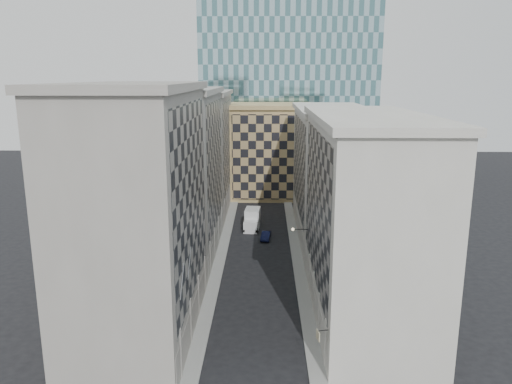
# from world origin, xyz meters

# --- Properties ---
(sidewalk_west) EXTENTS (1.50, 100.00, 0.15)m
(sidewalk_west) POSITION_xyz_m (-5.25, 30.00, 0.07)
(sidewalk_west) COLOR gray
(sidewalk_west) RESTS_ON ground
(sidewalk_east) EXTENTS (1.50, 100.00, 0.15)m
(sidewalk_east) POSITION_xyz_m (5.25, 30.00, 0.07)
(sidewalk_east) COLOR gray
(sidewalk_east) RESTS_ON ground
(bldg_left_a) EXTENTS (10.80, 22.80, 23.70)m
(bldg_left_a) POSITION_xyz_m (-10.88, 11.00, 11.82)
(bldg_left_a) COLOR gray
(bldg_left_a) RESTS_ON ground
(bldg_left_b) EXTENTS (10.80, 22.80, 22.70)m
(bldg_left_b) POSITION_xyz_m (-10.88, 33.00, 11.32)
(bldg_left_b) COLOR gray
(bldg_left_b) RESTS_ON ground
(bldg_left_c) EXTENTS (10.80, 22.80, 21.70)m
(bldg_left_c) POSITION_xyz_m (-10.88, 55.00, 10.83)
(bldg_left_c) COLOR gray
(bldg_left_c) RESTS_ON ground
(bldg_right_a) EXTENTS (10.80, 26.80, 20.70)m
(bldg_right_a) POSITION_xyz_m (10.88, 15.00, 10.32)
(bldg_right_a) COLOR beige
(bldg_right_a) RESTS_ON ground
(bldg_right_b) EXTENTS (10.80, 28.80, 19.70)m
(bldg_right_b) POSITION_xyz_m (10.89, 42.00, 9.85)
(bldg_right_b) COLOR beige
(bldg_right_b) RESTS_ON ground
(tan_block) EXTENTS (16.80, 14.80, 18.80)m
(tan_block) POSITION_xyz_m (2.00, 67.90, 9.44)
(tan_block) COLOR #9C8853
(tan_block) RESTS_ON ground
(church_tower) EXTENTS (7.20, 7.20, 51.50)m
(church_tower) POSITION_xyz_m (0.00, 82.00, 26.95)
(church_tower) COLOR #2A2520
(church_tower) RESTS_ON ground
(flagpoles_left) EXTENTS (0.10, 6.33, 2.33)m
(flagpoles_left) POSITION_xyz_m (-5.90, 6.00, 8.00)
(flagpoles_left) COLOR gray
(flagpoles_left) RESTS_ON ground
(bracket_lamp) EXTENTS (1.98, 0.36, 0.36)m
(bracket_lamp) POSITION_xyz_m (4.38, 24.00, 6.20)
(bracket_lamp) COLOR black
(bracket_lamp) RESTS_ON ground
(box_truck) EXTENTS (2.73, 5.84, 3.12)m
(box_truck) POSITION_xyz_m (-1.28, 44.25, 1.36)
(box_truck) COLOR silver
(box_truck) RESTS_ON ground
(dark_car) EXTENTS (1.74, 3.86, 1.23)m
(dark_car) POSITION_xyz_m (0.97, 38.58, 0.61)
(dark_car) COLOR #10163B
(dark_car) RESTS_ON ground
(shop_sign) EXTENTS (1.01, 0.80, 0.89)m
(shop_sign) POSITION_xyz_m (5.19, 3.00, 3.83)
(shop_sign) COLOR black
(shop_sign) RESTS_ON ground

